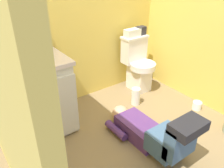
{
  "coord_description": "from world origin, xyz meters",
  "views": [
    {
      "loc": [
        -1.31,
        -1.46,
        1.66
      ],
      "look_at": [
        -0.0,
        0.33,
        0.45
      ],
      "focal_mm": 37.0,
      "sensor_mm": 36.0,
      "label": 1
    }
  ],
  "objects_px": {
    "soap_dispenser": "(8,54)",
    "bottle_green": "(19,52)",
    "faucet": "(28,51)",
    "toiletry_bag": "(141,31)",
    "bottle_pink": "(24,50)",
    "tissue_box": "(132,33)",
    "paper_towel_roll": "(136,96)",
    "toilet": "(138,64)",
    "toilet_paper_roll": "(197,105)",
    "bottle_white": "(34,49)",
    "vanity_cabinet": "(41,97)",
    "person_plumber": "(152,132)"
  },
  "relations": [
    {
      "from": "bottle_green",
      "to": "bottle_white",
      "type": "distance_m",
      "value": 0.14
    },
    {
      "from": "bottle_green",
      "to": "toilet_paper_roll",
      "type": "relative_size",
      "value": 1.12
    },
    {
      "from": "bottle_pink",
      "to": "tissue_box",
      "type": "bearing_deg",
      "value": 3.09
    },
    {
      "from": "toilet_paper_roll",
      "to": "bottle_green",
      "type": "bearing_deg",
      "value": 153.4
    },
    {
      "from": "bottle_green",
      "to": "bottle_pink",
      "type": "height_order",
      "value": "bottle_pink"
    },
    {
      "from": "tissue_box",
      "to": "toilet_paper_roll",
      "type": "bearing_deg",
      "value": -73.0
    },
    {
      "from": "soap_dispenser",
      "to": "bottle_green",
      "type": "height_order",
      "value": "soap_dispenser"
    },
    {
      "from": "toilet",
      "to": "bottle_white",
      "type": "height_order",
      "value": "bottle_white"
    },
    {
      "from": "person_plumber",
      "to": "tissue_box",
      "type": "xyz_separation_m",
      "value": [
        0.63,
        1.08,
        0.62
      ]
    },
    {
      "from": "tissue_box",
      "to": "paper_towel_roll",
      "type": "bearing_deg",
      "value": -121.88
    },
    {
      "from": "toilet",
      "to": "soap_dispenser",
      "type": "relative_size",
      "value": 4.52
    },
    {
      "from": "bottle_white",
      "to": "toilet",
      "type": "bearing_deg",
      "value": 0.08
    },
    {
      "from": "tissue_box",
      "to": "paper_towel_roll",
      "type": "height_order",
      "value": "tissue_box"
    },
    {
      "from": "toiletry_bag",
      "to": "bottle_pink",
      "type": "height_order",
      "value": "bottle_pink"
    },
    {
      "from": "faucet",
      "to": "tissue_box",
      "type": "bearing_deg",
      "value": 2.47
    },
    {
      "from": "toilet",
      "to": "toiletry_bag",
      "type": "relative_size",
      "value": 6.05
    },
    {
      "from": "vanity_cabinet",
      "to": "paper_towel_roll",
      "type": "distance_m",
      "value": 1.19
    },
    {
      "from": "soap_dispenser",
      "to": "paper_towel_roll",
      "type": "distance_m",
      "value": 1.57
    },
    {
      "from": "paper_towel_roll",
      "to": "toilet_paper_roll",
      "type": "bearing_deg",
      "value": -44.59
    },
    {
      "from": "bottle_pink",
      "to": "paper_towel_roll",
      "type": "bearing_deg",
      "value": -15.85
    },
    {
      "from": "soap_dispenser",
      "to": "faucet",
      "type": "bearing_deg",
      "value": 6.01
    },
    {
      "from": "faucet",
      "to": "paper_towel_roll",
      "type": "bearing_deg",
      "value": -17.2
    },
    {
      "from": "bottle_pink",
      "to": "faucet",
      "type": "bearing_deg",
      "value": 22.49
    },
    {
      "from": "faucet",
      "to": "bottle_white",
      "type": "distance_m",
      "value": 0.06
    },
    {
      "from": "toilet_paper_roll",
      "to": "vanity_cabinet",
      "type": "bearing_deg",
      "value": 156.11
    },
    {
      "from": "person_plumber",
      "to": "bottle_green",
      "type": "bearing_deg",
      "value": 129.68
    },
    {
      "from": "person_plumber",
      "to": "bottle_green",
      "type": "distance_m",
      "value": 1.5
    },
    {
      "from": "soap_dispenser",
      "to": "paper_towel_roll",
      "type": "bearing_deg",
      "value": -14.03
    },
    {
      "from": "tissue_box",
      "to": "faucet",
      "type": "bearing_deg",
      "value": -177.53
    },
    {
      "from": "bottle_white",
      "to": "bottle_pink",
      "type": "bearing_deg",
      "value": 170.04
    },
    {
      "from": "soap_dispenser",
      "to": "bottle_green",
      "type": "relative_size",
      "value": 1.35
    },
    {
      "from": "toiletry_bag",
      "to": "bottle_pink",
      "type": "bearing_deg",
      "value": -177.21
    },
    {
      "from": "tissue_box",
      "to": "toilet_paper_roll",
      "type": "height_order",
      "value": "tissue_box"
    },
    {
      "from": "vanity_cabinet",
      "to": "tissue_box",
      "type": "xyz_separation_m",
      "value": [
        1.38,
        0.21,
        0.38
      ]
    },
    {
      "from": "vanity_cabinet",
      "to": "bottle_white",
      "type": "xyz_separation_m",
      "value": [
        0.04,
        0.11,
        0.47
      ]
    },
    {
      "from": "toiletry_bag",
      "to": "soap_dispenser",
      "type": "bearing_deg",
      "value": -177.35
    },
    {
      "from": "toiletry_bag",
      "to": "paper_towel_roll",
      "type": "height_order",
      "value": "toiletry_bag"
    },
    {
      "from": "toiletry_bag",
      "to": "toilet_paper_roll",
      "type": "height_order",
      "value": "toiletry_bag"
    },
    {
      "from": "toiletry_bag",
      "to": "toilet_paper_roll",
      "type": "bearing_deg",
      "value": -81.62
    },
    {
      "from": "toilet",
      "to": "bottle_white",
      "type": "relative_size",
      "value": 5.19
    },
    {
      "from": "vanity_cabinet",
      "to": "toilet_paper_roll",
      "type": "bearing_deg",
      "value": -23.89
    },
    {
      "from": "toilet_paper_roll",
      "to": "person_plumber",
      "type": "bearing_deg",
      "value": -171.79
    },
    {
      "from": "faucet",
      "to": "toiletry_bag",
      "type": "xyz_separation_m",
      "value": [
        1.54,
        0.06,
        -0.06
      ]
    },
    {
      "from": "faucet",
      "to": "vanity_cabinet",
      "type": "bearing_deg",
      "value": -88.69
    },
    {
      "from": "person_plumber",
      "to": "toilet_paper_roll",
      "type": "distance_m",
      "value": 0.94
    },
    {
      "from": "toiletry_bag",
      "to": "toilet_paper_roll",
      "type": "distance_m",
      "value": 1.22
    },
    {
      "from": "faucet",
      "to": "toiletry_bag",
      "type": "distance_m",
      "value": 1.54
    },
    {
      "from": "person_plumber",
      "to": "toilet",
      "type": "bearing_deg",
      "value": 55.58
    },
    {
      "from": "toilet",
      "to": "bottle_pink",
      "type": "relative_size",
      "value": 5.53
    },
    {
      "from": "toiletry_bag",
      "to": "toilet",
      "type": "bearing_deg",
      "value": -139.23
    }
  ]
}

